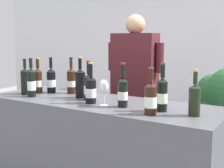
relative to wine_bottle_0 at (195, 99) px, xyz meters
name	(u,v)px	position (x,y,z in m)	size (l,w,h in m)	color
wall_back	(197,41)	(-0.80, 2.66, 0.36)	(8.00, 0.10, 2.80)	white
counter	(99,156)	(-0.80, 0.06, -0.58)	(1.98, 0.66, 0.93)	#4C4C51
wine_bottle_0	(195,99)	(0.00, 0.00, 0.00)	(0.08, 0.08, 0.30)	black
wine_bottle_1	(80,83)	(-1.01, 0.09, 0.02)	(0.08, 0.08, 0.35)	black
wine_bottle_2	(38,80)	(-1.49, 0.07, 0.01)	(0.08, 0.08, 0.33)	black
wine_bottle_3	(162,94)	(-0.23, 0.01, 0.01)	(0.07, 0.07, 0.33)	black
wine_bottle_4	(51,80)	(-1.40, 0.16, 0.00)	(0.08, 0.08, 0.33)	black
wine_bottle_5	(151,98)	(-0.26, -0.12, 0.00)	(0.08, 0.08, 0.31)	black
wine_bottle_6	(123,92)	(-0.53, -0.02, 0.00)	(0.07, 0.07, 0.33)	black
wine_bottle_7	(90,90)	(-0.80, -0.04, -0.01)	(0.08, 0.08, 0.32)	black
wine_bottle_8	(25,81)	(-1.52, -0.05, 0.01)	(0.08, 0.08, 0.32)	black
wine_bottle_9	(32,82)	(-1.40, -0.09, 0.01)	(0.07, 0.07, 0.33)	black
wine_bottle_10	(89,87)	(-0.90, 0.06, 0.00)	(0.08, 0.08, 0.32)	black
wine_bottle_11	(71,81)	(-1.21, 0.22, 0.00)	(0.08, 0.08, 0.33)	black
wine_glass	(104,87)	(-0.67, -0.06, 0.03)	(0.07, 0.07, 0.20)	silver
person_server	(135,100)	(-0.84, 0.76, -0.23)	(0.59, 0.28, 1.66)	black
potted_shrub	(223,104)	(-0.06, 1.14, -0.25)	(0.56, 0.54, 1.16)	brown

